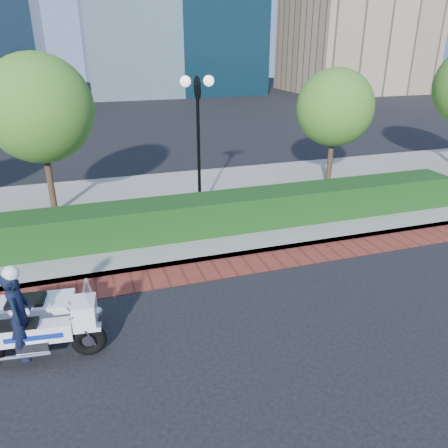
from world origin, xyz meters
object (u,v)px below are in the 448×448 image
object	(u,v)px
tree_b	(39,109)
lamppost	(198,124)
tree_c	(335,108)
police_motorcycle	(33,319)

from	to	relation	value
tree_b	lamppost	bearing A→B (deg)	-16.11
lamppost	tree_c	bearing A→B (deg)	13.30
tree_c	police_motorcycle	world-z (taller)	tree_c
lamppost	tree_c	size ratio (longest dim) A/B	0.98
tree_b	tree_c	world-z (taller)	tree_b
lamppost	police_motorcycle	xyz separation A→B (m)	(-4.62, -5.60, -2.30)
tree_c	police_motorcycle	distance (m)	12.48
lamppost	tree_c	xyz separation A→B (m)	(5.50, 1.30, 0.09)
tree_b	tree_c	distance (m)	10.01
lamppost	tree_b	bearing A→B (deg)	163.89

